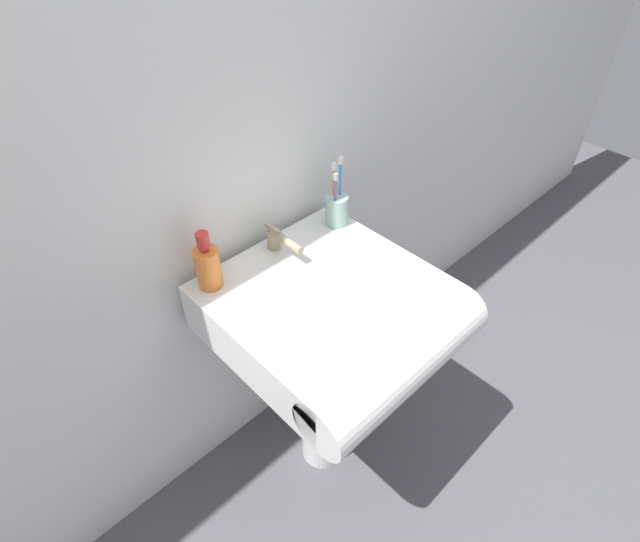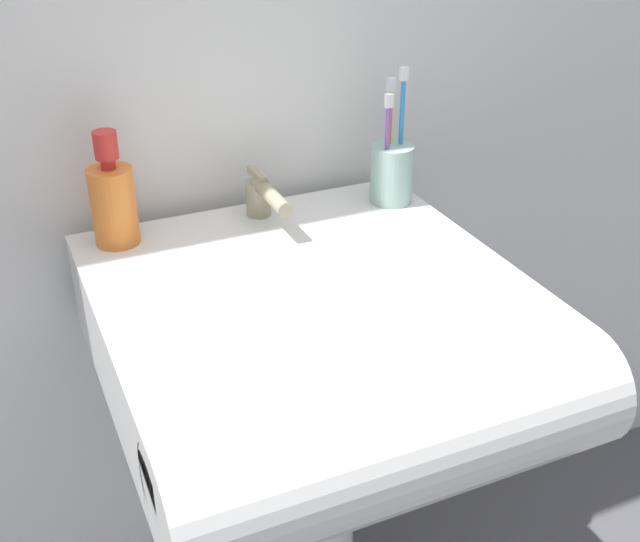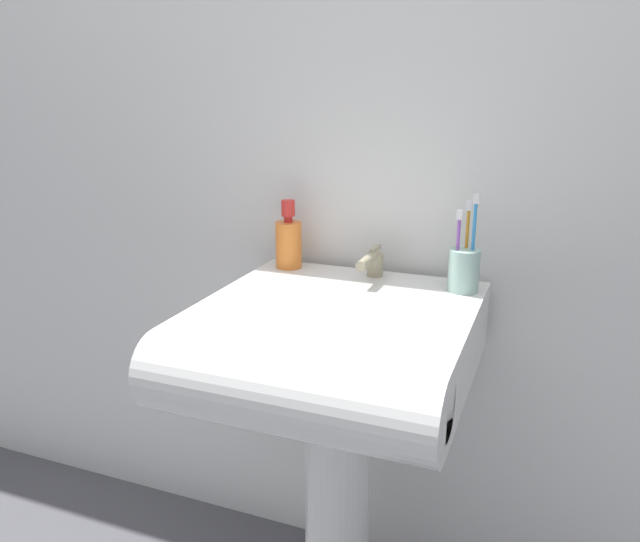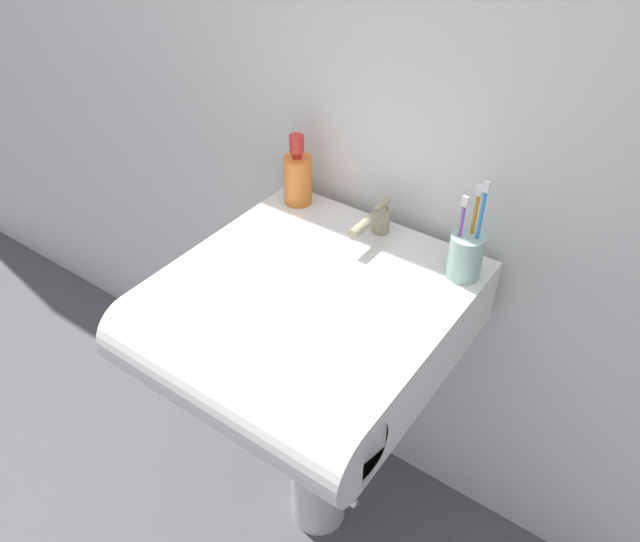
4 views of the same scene
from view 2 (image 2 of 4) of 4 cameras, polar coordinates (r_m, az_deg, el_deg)
sink_pedestal at (r=1.33m, az=-0.85°, el=-18.54°), size 0.14×0.14×0.65m
sink_basin at (r=1.03m, az=0.25°, el=-5.48°), size 0.53×0.58×0.15m
faucet at (r=1.18m, az=-4.05°, el=5.33°), size 0.04×0.14×0.07m
toothbrush_cup at (r=1.24m, az=5.13°, el=7.09°), size 0.06×0.06×0.21m
soap_bottle at (r=1.13m, az=-14.50°, el=4.85°), size 0.06×0.06×0.16m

